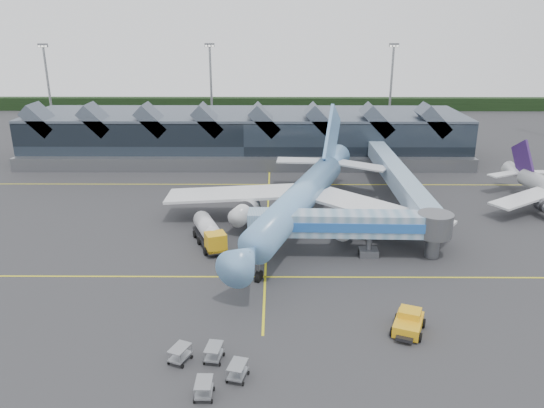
{
  "coord_description": "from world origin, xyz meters",
  "views": [
    {
      "loc": [
        1.15,
        -62.65,
        28.02
      ],
      "look_at": [
        0.71,
        3.12,
        5.0
      ],
      "focal_mm": 35.0,
      "sensor_mm": 36.0,
      "label": 1
    }
  ],
  "objects_px": {
    "jet_bridge": "(362,225)",
    "fuel_truck": "(208,231)",
    "pushback_tug": "(408,323)",
    "main_airliner": "(302,196)"
  },
  "relations": [
    {
      "from": "jet_bridge",
      "to": "fuel_truck",
      "type": "height_order",
      "value": "jet_bridge"
    },
    {
      "from": "fuel_truck",
      "to": "pushback_tug",
      "type": "bearing_deg",
      "value": -64.59
    },
    {
      "from": "fuel_truck",
      "to": "jet_bridge",
      "type": "bearing_deg",
      "value": -31.1
    },
    {
      "from": "jet_bridge",
      "to": "pushback_tug",
      "type": "xyz_separation_m",
      "value": [
        2.01,
        -16.98,
        -3.18
      ]
    },
    {
      "from": "fuel_truck",
      "to": "pushback_tug",
      "type": "xyz_separation_m",
      "value": [
        21.35,
        -20.52,
        -0.96
      ]
    },
    {
      "from": "fuel_truck",
      "to": "pushback_tug",
      "type": "distance_m",
      "value": 29.63
    },
    {
      "from": "jet_bridge",
      "to": "fuel_truck",
      "type": "bearing_deg",
      "value": 171.23
    },
    {
      "from": "main_airliner",
      "to": "fuel_truck",
      "type": "bearing_deg",
      "value": -134.37
    },
    {
      "from": "main_airliner",
      "to": "pushback_tug",
      "type": "xyz_separation_m",
      "value": [
        8.8,
        -26.88,
        -3.62
      ]
    },
    {
      "from": "main_airliner",
      "to": "jet_bridge",
      "type": "bearing_deg",
      "value": -36.8
    }
  ]
}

